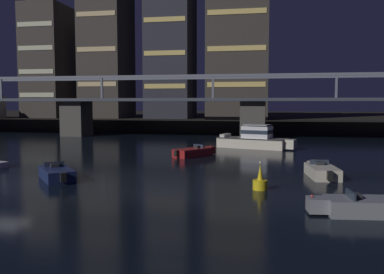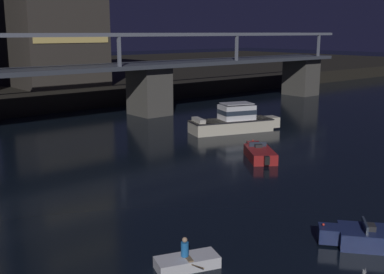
% 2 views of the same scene
% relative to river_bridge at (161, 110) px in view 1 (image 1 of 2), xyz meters
% --- Properties ---
extents(ground_plane, '(400.00, 400.00, 0.00)m').
position_rel_river_bridge_xyz_m(ground_plane, '(0.00, -38.63, -4.25)').
color(ground_plane, black).
extents(far_riverbank, '(240.00, 80.00, 2.20)m').
position_rel_river_bridge_xyz_m(far_riverbank, '(0.00, 48.01, -3.15)').
color(far_riverbank, black).
rests_on(far_riverbank, ground).
extents(river_bridge, '(90.57, 6.40, 9.38)m').
position_rel_river_bridge_xyz_m(river_bridge, '(0.00, 0.00, 0.00)').
color(river_bridge, '#4C4944').
rests_on(river_bridge, ground).
extents(tower_west_low, '(8.21, 12.21, 23.97)m').
position_rel_river_bridge_xyz_m(tower_west_low, '(-29.60, 20.29, 9.78)').
color(tower_west_low, '#38332D').
rests_on(tower_west_low, far_riverbank).
extents(tower_west_tall, '(8.66, 10.97, 34.38)m').
position_rel_river_bridge_xyz_m(tower_west_tall, '(-16.81, 19.95, 14.99)').
color(tower_west_tall, '#38332D').
rests_on(tower_west_tall, far_riverbank).
extents(tower_central, '(8.80, 10.72, 32.02)m').
position_rel_river_bridge_xyz_m(tower_central, '(-3.31, 20.54, 13.80)').
color(tower_central, '#282833').
rests_on(tower_central, far_riverbank).
extents(tower_east_tall, '(11.27, 13.78, 32.37)m').
position_rel_river_bridge_xyz_m(tower_east_tall, '(10.59, 18.89, 13.98)').
color(tower_east_tall, '#38332D').
rests_on(tower_east_tall, far_riverbank).
extents(cabin_cruiser_near_left, '(9.33, 5.04, 2.79)m').
position_rel_river_bridge_xyz_m(cabin_cruiser_near_left, '(14.81, -13.28, -3.20)').
color(cabin_cruiser_near_left, beige).
rests_on(cabin_cruiser_near_left, ground).
extents(speedboat_near_right, '(5.23, 2.22, 1.16)m').
position_rel_river_bridge_xyz_m(speedboat_near_right, '(20.92, -41.44, -3.84)').
color(speedboat_near_right, gray).
rests_on(speedboat_near_right, ground).
extents(speedboat_mid_left, '(3.89, 4.74, 1.16)m').
position_rel_river_bridge_xyz_m(speedboat_mid_left, '(9.14, -21.79, -3.84)').
color(speedboat_mid_left, maroon).
rests_on(speedboat_mid_left, ground).
extents(speedboat_mid_center, '(2.23, 5.23, 1.16)m').
position_rel_river_bridge_xyz_m(speedboat_mid_center, '(20.19, -31.26, -3.84)').
color(speedboat_mid_center, beige).
rests_on(speedboat_mid_center, ground).
extents(speedboat_mid_right, '(4.14, 4.60, 1.16)m').
position_rel_river_bridge_xyz_m(speedboat_mid_right, '(1.85, -35.65, -3.84)').
color(speedboat_mid_right, '#19234C').
rests_on(speedboat_mid_right, ground).
extents(channel_buoy, '(0.90, 0.90, 1.76)m').
position_rel_river_bridge_xyz_m(channel_buoy, '(15.94, -36.56, -3.78)').
color(channel_buoy, yellow).
rests_on(channel_buoy, ground).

